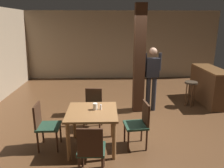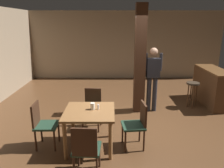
{
  "view_description": "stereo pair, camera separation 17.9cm",
  "coord_description": "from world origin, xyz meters",
  "px_view_note": "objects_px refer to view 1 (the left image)",
  "views": [
    {
      "loc": [
        -0.76,
        -4.77,
        2.35
      ],
      "look_at": [
        -0.59,
        0.16,
        0.94
      ],
      "focal_mm": 35.0,
      "sensor_mm": 36.0,
      "label": 1
    },
    {
      "loc": [
        -0.58,
        -4.77,
        2.35
      ],
      "look_at": [
        -0.59,
        0.16,
        0.94
      ],
      "focal_mm": 35.0,
      "sensor_mm": 36.0,
      "label": 2
    }
  ],
  "objects_px": {
    "salt_shaker": "(101,107)",
    "bar_counter": "(207,85)",
    "chair_north": "(93,107)",
    "bar_stool_near": "(191,88)",
    "dining_table": "(92,117)",
    "napkin_cup": "(95,106)",
    "chair_west": "(44,124)",
    "chair_south": "(91,149)",
    "standing_person": "(152,75)",
    "chair_east": "(140,122)"
  },
  "relations": [
    {
      "from": "salt_shaker",
      "to": "chair_east",
      "type": "bearing_deg",
      "value": -4.27
    },
    {
      "from": "napkin_cup",
      "to": "bar_counter",
      "type": "bearing_deg",
      "value": 35.62
    },
    {
      "from": "chair_east",
      "to": "bar_stool_near",
      "type": "distance_m",
      "value": 2.72
    },
    {
      "from": "chair_south",
      "to": "bar_counter",
      "type": "xyz_separation_m",
      "value": [
        3.25,
        3.23,
        0.02
      ]
    },
    {
      "from": "chair_east",
      "to": "dining_table",
      "type": "bearing_deg",
      "value": -179.07
    },
    {
      "from": "chair_west",
      "to": "chair_north",
      "type": "height_order",
      "value": "same"
    },
    {
      "from": "chair_south",
      "to": "chair_north",
      "type": "height_order",
      "value": "same"
    },
    {
      "from": "chair_north",
      "to": "bar_stool_near",
      "type": "height_order",
      "value": "chair_north"
    },
    {
      "from": "chair_east",
      "to": "standing_person",
      "type": "height_order",
      "value": "standing_person"
    },
    {
      "from": "chair_south",
      "to": "napkin_cup",
      "type": "relative_size",
      "value": 7.05
    },
    {
      "from": "chair_south",
      "to": "standing_person",
      "type": "bearing_deg",
      "value": 61.17
    },
    {
      "from": "chair_west",
      "to": "bar_counter",
      "type": "xyz_separation_m",
      "value": [
        4.18,
        2.36,
        0.02
      ]
    },
    {
      "from": "chair_south",
      "to": "chair_east",
      "type": "distance_m",
      "value": 1.23
    },
    {
      "from": "dining_table",
      "to": "chair_south",
      "type": "bearing_deg",
      "value": -88.23
    },
    {
      "from": "chair_west",
      "to": "chair_north",
      "type": "relative_size",
      "value": 1.0
    },
    {
      "from": "salt_shaker",
      "to": "standing_person",
      "type": "xyz_separation_m",
      "value": [
        1.33,
        1.73,
        0.19
      ]
    },
    {
      "from": "chair_west",
      "to": "bar_stool_near",
      "type": "xyz_separation_m",
      "value": [
        3.58,
        2.06,
        0.04
      ]
    },
    {
      "from": "chair_east",
      "to": "bar_stool_near",
      "type": "xyz_separation_m",
      "value": [
        1.78,
        2.06,
        0.04
      ]
    },
    {
      "from": "chair_east",
      "to": "chair_west",
      "type": "bearing_deg",
      "value": 179.97
    },
    {
      "from": "salt_shaker",
      "to": "bar_stool_near",
      "type": "relative_size",
      "value": 0.14
    },
    {
      "from": "chair_east",
      "to": "salt_shaker",
      "type": "xyz_separation_m",
      "value": [
        -0.74,
        0.05,
        0.3
      ]
    },
    {
      "from": "chair_west",
      "to": "chair_north",
      "type": "xyz_separation_m",
      "value": [
        0.88,
        0.84,
        0.0
      ]
    },
    {
      "from": "dining_table",
      "to": "bar_stool_near",
      "type": "bearing_deg",
      "value": 37.74
    },
    {
      "from": "chair_west",
      "to": "chair_north",
      "type": "distance_m",
      "value": 1.21
    },
    {
      "from": "chair_west",
      "to": "chair_south",
      "type": "distance_m",
      "value": 1.27
    },
    {
      "from": "chair_south",
      "to": "chair_east",
      "type": "height_order",
      "value": "same"
    },
    {
      "from": "dining_table",
      "to": "chair_east",
      "type": "distance_m",
      "value": 0.91
    },
    {
      "from": "salt_shaker",
      "to": "bar_counter",
      "type": "bearing_deg",
      "value": 36.5
    },
    {
      "from": "standing_person",
      "to": "bar_counter",
      "type": "distance_m",
      "value": 1.94
    },
    {
      "from": "napkin_cup",
      "to": "bar_counter",
      "type": "relative_size",
      "value": 0.08
    },
    {
      "from": "chair_west",
      "to": "salt_shaker",
      "type": "bearing_deg",
      "value": 2.9
    },
    {
      "from": "chair_north",
      "to": "bar_counter",
      "type": "bearing_deg",
      "value": 24.76
    },
    {
      "from": "salt_shaker",
      "to": "bar_stool_near",
      "type": "bearing_deg",
      "value": 38.54
    },
    {
      "from": "chair_north",
      "to": "bar_stool_near",
      "type": "distance_m",
      "value": 2.97
    },
    {
      "from": "chair_west",
      "to": "chair_east",
      "type": "xyz_separation_m",
      "value": [
        1.8,
        -0.0,
        0.0
      ]
    },
    {
      "from": "chair_north",
      "to": "dining_table",
      "type": "bearing_deg",
      "value": -88.35
    },
    {
      "from": "chair_west",
      "to": "bar_counter",
      "type": "bearing_deg",
      "value": 29.45
    },
    {
      "from": "chair_south",
      "to": "standing_person",
      "type": "xyz_separation_m",
      "value": [
        1.46,
        2.66,
        0.5
      ]
    },
    {
      "from": "salt_shaker",
      "to": "standing_person",
      "type": "bearing_deg",
      "value": 52.59
    },
    {
      "from": "dining_table",
      "to": "napkin_cup",
      "type": "height_order",
      "value": "napkin_cup"
    },
    {
      "from": "dining_table",
      "to": "salt_shaker",
      "type": "xyz_separation_m",
      "value": [
        0.16,
        0.07,
        0.18
      ]
    },
    {
      "from": "bar_counter",
      "to": "dining_table",
      "type": "bearing_deg",
      "value": -144.08
    },
    {
      "from": "napkin_cup",
      "to": "chair_west",
      "type": "bearing_deg",
      "value": -176.87
    },
    {
      "from": "salt_shaker",
      "to": "bar_counter",
      "type": "relative_size",
      "value": 0.06
    },
    {
      "from": "chair_north",
      "to": "standing_person",
      "type": "height_order",
      "value": "standing_person"
    },
    {
      "from": "dining_table",
      "to": "bar_stool_near",
      "type": "distance_m",
      "value": 3.39
    },
    {
      "from": "chair_south",
      "to": "chair_west",
      "type": "bearing_deg",
      "value": 136.77
    },
    {
      "from": "chair_east",
      "to": "bar_stool_near",
      "type": "relative_size",
      "value": 1.22
    },
    {
      "from": "bar_counter",
      "to": "salt_shaker",
      "type": "bearing_deg",
      "value": -143.5
    },
    {
      "from": "dining_table",
      "to": "napkin_cup",
      "type": "xyz_separation_m",
      "value": [
        0.06,
        0.07,
        0.19
      ]
    }
  ]
}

